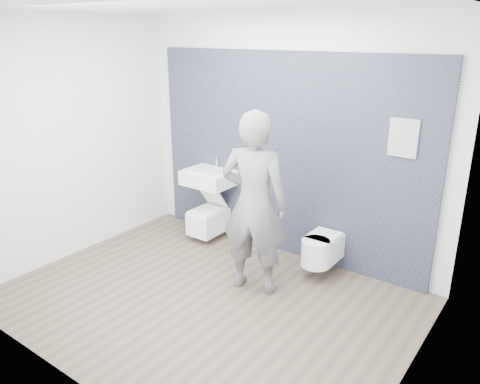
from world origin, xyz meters
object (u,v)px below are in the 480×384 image
Objects in this scene: toilet_square at (209,220)px; visitor at (254,204)px; washbasin at (209,177)px; toilet_rounded at (320,249)px.

visitor reaches higher than toilet_square.
toilet_square is at bearing -45.16° from visitor.
washbasin is 0.99× the size of toilet_square.
washbasin reaches higher than toilet_square.
toilet_square is 1.12× the size of toilet_rounded.
toilet_rounded is at bearing -139.11° from visitor.
toilet_square is (-0.00, -0.02, -0.58)m from washbasin.
toilet_rounded is at bearing -1.71° from washbasin.
toilet_rounded is (1.64, -0.05, -0.52)m from washbasin.
toilet_square is 1.54m from visitor.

